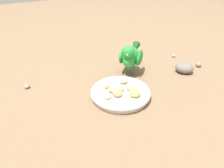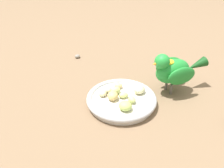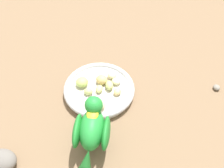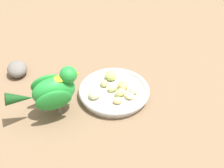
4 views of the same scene
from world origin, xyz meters
name	(u,v)px [view 4 (image 4 of 4)]	position (x,y,z in m)	size (l,w,h in m)	color
ground_plane	(122,90)	(0.00, 0.00, 0.00)	(4.00, 4.00, 0.00)	#7A6047
feeding_bowl	(114,91)	(0.03, -0.01, 0.01)	(0.20, 0.20, 0.03)	beige
apple_piece_0	(95,94)	(0.07, -0.05, 0.03)	(0.04, 0.03, 0.02)	beige
apple_piece_1	(121,92)	(0.04, 0.01, 0.03)	(0.03, 0.02, 0.02)	#C6D17A
apple_piece_2	(104,83)	(0.02, -0.05, 0.03)	(0.02, 0.02, 0.02)	#C6D17A
apple_piece_3	(112,89)	(0.03, -0.02, 0.03)	(0.03, 0.02, 0.02)	#C6D17A
apple_piece_4	(111,76)	(-0.01, -0.04, 0.03)	(0.03, 0.03, 0.02)	#B2CC66
apple_piece_5	(134,90)	(0.02, 0.04, 0.03)	(0.03, 0.02, 0.02)	beige
apple_piece_6	(118,100)	(0.07, 0.01, 0.03)	(0.02, 0.02, 0.02)	#E5C67F
apple_piece_7	(123,85)	(0.02, 0.01, 0.03)	(0.03, 0.03, 0.02)	tan
apple_piece_8	(130,96)	(0.05, 0.04, 0.03)	(0.03, 0.02, 0.02)	beige
parrot	(52,90)	(0.14, -0.13, 0.08)	(0.15, 0.16, 0.13)	#59544C
rock_large	(17,69)	(0.04, -0.32, 0.02)	(0.07, 0.06, 0.04)	slate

